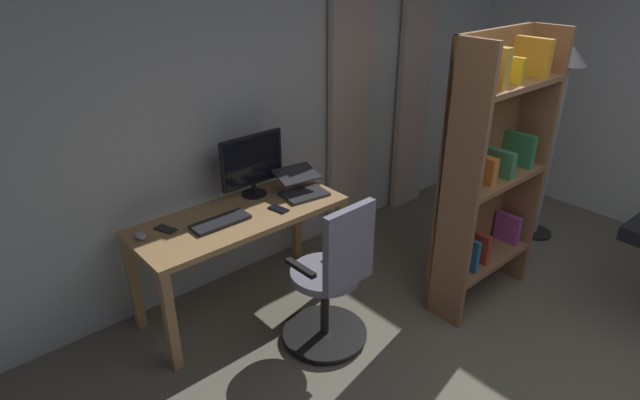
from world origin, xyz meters
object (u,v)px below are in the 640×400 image
object	(u,v)px
office_chair	(333,283)
floor_lamp	(563,98)
computer_keyboard	(221,222)
cell_phone_face_up	(279,209)
desk	(241,227)
cell_phone_by_monitor	(166,229)
laptop	(301,186)
bookshelf	(488,171)
computer_mouse	(140,236)
computer_monitor	(252,163)
mug_coffee	(298,175)

from	to	relation	value
office_chair	floor_lamp	world-z (taller)	floor_lamp
computer_keyboard	cell_phone_face_up	size ratio (longest dim) A/B	2.67
desk	cell_phone_by_monitor	bearing A→B (deg)	-13.97
laptop	cell_phone_by_monitor	bearing A→B (deg)	-0.49
computer_keyboard	bookshelf	bearing A→B (deg)	148.32
floor_lamp	office_chair	bearing A→B (deg)	-3.65
cell_phone_face_up	bookshelf	world-z (taller)	bookshelf
computer_mouse	bookshelf	distance (m)	2.30
computer_monitor	floor_lamp	xyz separation A→B (m)	(-2.31, 1.06, 0.27)
computer_mouse	cell_phone_face_up	bearing A→B (deg)	163.88
desk	computer_keyboard	distance (m)	0.21
cell_phone_by_monitor	floor_lamp	distance (m)	3.22
desk	mug_coffee	world-z (taller)	mug_coffee
computer_monitor	computer_keyboard	size ratio (longest dim) A/B	1.29
cell_phone_by_monitor	floor_lamp	world-z (taller)	floor_lamp
computer_monitor	floor_lamp	bearing A→B (deg)	155.34
computer_mouse	cell_phone_by_monitor	distance (m)	0.16
cell_phone_by_monitor	floor_lamp	size ratio (longest dim) A/B	0.09
bookshelf	laptop	bearing A→B (deg)	-48.38
cell_phone_face_up	office_chair	bearing A→B (deg)	75.99
laptop	computer_keyboard	bearing A→B (deg)	8.85
bookshelf	cell_phone_face_up	bearing A→B (deg)	-37.05
computer_keyboard	laptop	bearing A→B (deg)	-179.08
floor_lamp	computer_monitor	bearing A→B (deg)	-24.66
laptop	floor_lamp	size ratio (longest dim) A/B	0.22
office_chair	cell_phone_by_monitor	bearing A→B (deg)	126.53
computer_keyboard	floor_lamp	world-z (taller)	floor_lamp
bookshelf	floor_lamp	size ratio (longest dim) A/B	1.14
office_chair	bookshelf	bearing A→B (deg)	-14.04
cell_phone_by_monitor	mug_coffee	size ratio (longest dim) A/B	1.10
cell_phone_by_monitor	bookshelf	world-z (taller)	bookshelf
computer_monitor	computer_mouse	size ratio (longest dim) A/B	4.96
computer_mouse	laptop	bearing A→B (deg)	172.59
computer_monitor	mug_coffee	distance (m)	0.43
computer_mouse	mug_coffee	size ratio (longest dim) A/B	0.77
computer_monitor	computer_keyboard	bearing A→B (deg)	28.27
desk	bookshelf	world-z (taller)	bookshelf
office_chair	laptop	distance (m)	0.83
office_chair	laptop	bearing A→B (deg)	63.21
computer_keyboard	desk	bearing A→B (deg)	-167.06
office_chair	cell_phone_by_monitor	size ratio (longest dim) A/B	7.24
computer_monitor	mug_coffee	world-z (taller)	computer_monitor
cell_phone_face_up	mug_coffee	distance (m)	0.49
computer_keyboard	mug_coffee	bearing A→B (deg)	-166.75
computer_keyboard	cell_phone_face_up	world-z (taller)	computer_keyboard
computer_keyboard	cell_phone_face_up	xyz separation A→B (m)	(-0.40, 0.09, -0.01)
bookshelf	desk	bearing A→B (deg)	-35.85
cell_phone_face_up	mug_coffee	size ratio (longest dim) A/B	1.10
computer_keyboard	floor_lamp	bearing A→B (deg)	162.90
office_chair	computer_mouse	distance (m)	1.21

